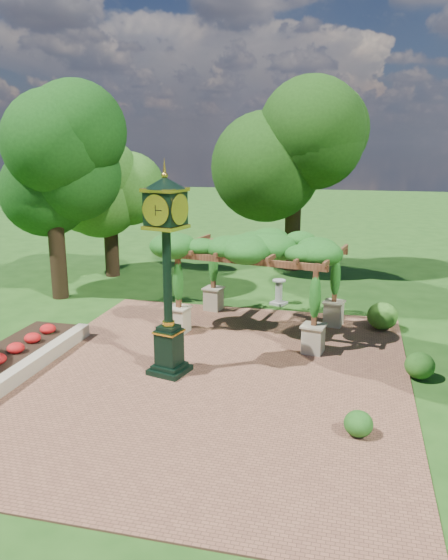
# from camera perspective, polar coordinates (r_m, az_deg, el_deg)

# --- Properties ---
(ground) EXTENTS (120.00, 120.00, 0.00)m
(ground) POSITION_cam_1_polar(r_m,az_deg,el_deg) (13.42, -2.58, -11.73)
(ground) COLOR #1E4714
(ground) RESTS_ON ground
(brick_plaza) EXTENTS (10.00, 12.00, 0.04)m
(brick_plaza) POSITION_cam_1_polar(r_m,az_deg,el_deg) (14.28, -1.44, -9.96)
(brick_plaza) COLOR brown
(brick_plaza) RESTS_ON ground
(border_wall) EXTENTS (0.35, 5.00, 0.40)m
(border_wall) POSITION_cam_1_polar(r_m,az_deg,el_deg) (15.57, -18.70, -7.93)
(border_wall) COLOR #C6B793
(border_wall) RESTS_ON ground
(flower_bed) EXTENTS (1.50, 5.00, 0.36)m
(flower_bed) POSITION_cam_1_polar(r_m,az_deg,el_deg) (16.06, -21.44, -7.57)
(flower_bed) COLOR red
(flower_bed) RESTS_ON ground
(pedestal_clock) EXTENTS (1.23, 1.23, 5.14)m
(pedestal_clock) POSITION_cam_1_polar(r_m,az_deg,el_deg) (13.57, -6.01, 2.22)
(pedestal_clock) COLOR black
(pedestal_clock) RESTS_ON brick_plaza
(pergola) EXTENTS (5.47, 3.95, 3.15)m
(pergola) POSITION_cam_1_polar(r_m,az_deg,el_deg) (17.00, 3.65, 3.07)
(pergola) COLOR tan
(pergola) RESTS_ON brick_plaza
(sundial) EXTENTS (0.68, 0.68, 0.94)m
(sundial) POSITION_cam_1_polar(r_m,az_deg,el_deg) (20.35, 5.75, -1.42)
(sundial) COLOR #999990
(sundial) RESTS_ON ground
(shrub_front) EXTENTS (0.60, 0.60, 0.54)m
(shrub_front) POSITION_cam_1_polar(r_m,az_deg,el_deg) (11.79, 13.87, -14.37)
(shrub_front) COLOR #1F5317
(shrub_front) RESTS_ON brick_plaza
(shrub_mid) EXTENTS (0.95, 0.95, 0.67)m
(shrub_mid) POSITION_cam_1_polar(r_m,az_deg,el_deg) (14.83, 19.77, -8.41)
(shrub_mid) COLOR #235217
(shrub_mid) RESTS_ON brick_plaza
(shrub_back) EXTENTS (0.97, 0.97, 0.87)m
(shrub_back) POSITION_cam_1_polar(r_m,az_deg,el_deg) (18.19, 16.22, -3.62)
(shrub_back) COLOR #2F5F1B
(shrub_back) RESTS_ON brick_plaza
(tree_west_near) EXTENTS (3.60, 3.60, 7.44)m
(tree_west_near) POSITION_cam_1_polar(r_m,az_deg,el_deg) (21.41, -17.65, 11.48)
(tree_west_near) COLOR black
(tree_west_near) RESTS_ON ground
(tree_west_far) EXTENTS (3.91, 3.91, 6.71)m
(tree_west_far) POSITION_cam_1_polar(r_m,az_deg,el_deg) (24.58, -12.05, 10.94)
(tree_west_far) COLOR black
(tree_west_far) RESTS_ON ground
(tree_north) EXTENTS (4.61, 4.61, 8.06)m
(tree_north) POSITION_cam_1_polar(r_m,az_deg,el_deg) (25.47, 7.43, 13.32)
(tree_north) COLOR #362615
(tree_north) RESTS_ON ground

